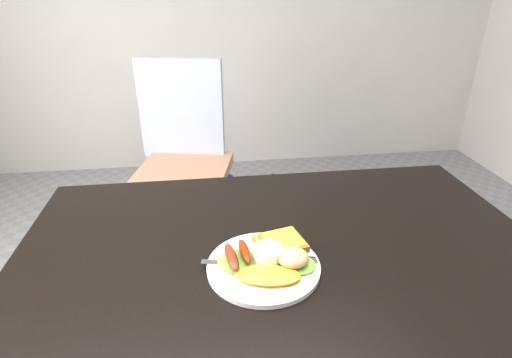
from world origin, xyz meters
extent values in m
cube|color=black|center=(0.00, 0.00, 0.73)|extent=(1.20, 0.80, 0.04)
cube|color=#AF7659|center=(-0.28, 1.11, 0.45)|extent=(0.52, 0.52, 0.05)
imported|color=navy|center=(0.12, 0.64, 0.76)|extent=(0.56, 0.39, 1.52)
cylinder|color=white|center=(-0.05, -0.05, 0.76)|extent=(0.24, 0.24, 0.01)
ellipsoid|color=#5F9626|center=(-0.10, -0.04, 0.77)|extent=(0.11, 0.10, 0.01)
ellipsoid|color=#639E29|center=(0.01, -0.07, 0.77)|extent=(0.09, 0.09, 0.01)
ellipsoid|color=yellow|center=(-0.05, -0.10, 0.77)|extent=(0.14, 0.09, 0.02)
ellipsoid|color=maroon|center=(-0.12, -0.05, 0.78)|extent=(0.04, 0.10, 0.02)
ellipsoid|color=#661909|center=(-0.09, -0.03, 0.78)|extent=(0.03, 0.09, 0.02)
cylinder|color=white|center=(-0.05, -0.05, 0.78)|extent=(0.07, 0.07, 0.04)
cube|color=brown|center=(-0.03, 0.01, 0.77)|extent=(0.09, 0.09, 0.01)
cube|color=brown|center=(-0.01, -0.01, 0.78)|extent=(0.10, 0.10, 0.01)
ellipsoid|color=#C5B486|center=(0.00, -0.07, 0.79)|extent=(0.07, 0.07, 0.04)
cube|color=#ADAFB7|center=(-0.10, -0.05, 0.76)|extent=(0.18, 0.06, 0.00)
camera|label=1|loc=(-0.16, -0.71, 1.29)|focal=28.00mm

